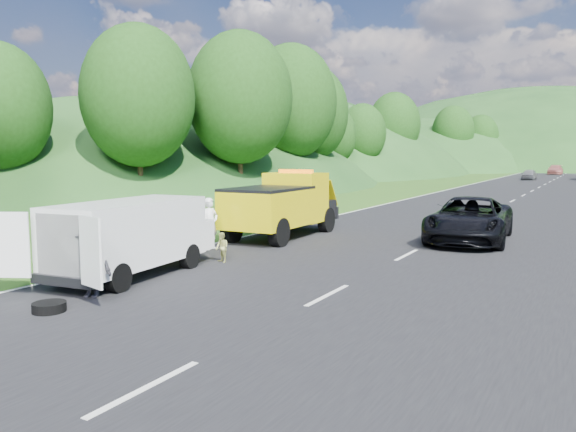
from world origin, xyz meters
The scene contains 13 objects.
ground centered at (0.00, 0.00, 0.00)m, with size 320.00×320.00×0.00m, color #38661E.
road_surface centered at (3.00, 40.00, 0.01)m, with size 14.00×200.00×0.02m, color black.
tree_line_left centered at (-19.00, 60.00, 0.00)m, with size 14.00×140.00×14.00m, color #1F4E17, non-canonical shape.
tow_truck centered at (-2.57, 5.54, 1.30)m, with size 2.56×6.29×2.67m.
white_van centered at (-2.51, -2.68, 1.17)m, with size 3.17×6.03×2.06m.
woman centered at (-3.27, 1.74, 0.00)m, with size 0.65×0.48×1.79m, color white.
child centered at (-1.51, -0.01, 0.00)m, with size 0.45×0.35×0.92m, color tan.
worker centered at (-1.69, -4.86, 0.00)m, with size 1.07×0.62×1.66m, color black.
suitcase centered at (-5.09, 1.37, 0.29)m, with size 0.36×0.20×0.57m, color #4F4F3B.
spare_tire centered at (-1.50, -6.13, 0.00)m, with size 0.69×0.69×0.20m, color black.
passing_suv centered at (4.17, 7.95, 0.00)m, with size 2.76×5.98×1.66m, color black.
dist_car_a centered at (0.25, 62.52, 0.00)m, with size 1.57×3.91×1.33m, color #515257.
dist_car_c centered at (1.72, 83.46, 0.00)m, with size 2.07×5.09×1.48m, color #9A534D.
Camera 1 is at (8.51, -13.66, 3.33)m, focal length 35.00 mm.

